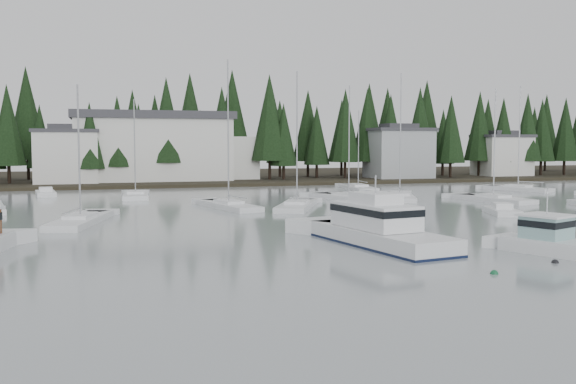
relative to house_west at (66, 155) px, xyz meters
name	(u,v)px	position (x,y,z in m)	size (l,w,h in m)	color
ground	(456,303)	(18.00, -79.00, -4.65)	(260.00, 260.00, 0.00)	gray
far_shore_land	(175,178)	(18.00, 18.00, -4.65)	(240.00, 54.00, 1.00)	black
conifer_treeline	(182,181)	(18.00, 7.00, -4.65)	(200.00, 22.00, 20.00)	black
house_west	(66,155)	(0.00, 0.00, 0.00)	(9.54, 7.42, 8.75)	silver
house_east_a	(398,152)	(54.00, -1.00, 0.25)	(10.60, 8.48, 9.25)	#999EA0
house_east_b	(502,154)	(76.00, 1.00, -0.25)	(9.54, 7.42, 8.25)	silver
harbor_inn	(166,147)	(15.04, 3.34, 1.12)	(29.50, 11.50, 10.90)	silver
cabin_cruiser_center	(379,233)	(21.23, -64.57, -3.90)	(5.61, 12.18, 5.04)	silver
lobster_boat_teal	(565,246)	(29.86, -71.00, -4.14)	(5.40, 8.18, 4.30)	silver
sailboat_0	(493,201)	(46.17, -40.19, -4.59)	(4.78, 10.34, 12.89)	silver
sailboat_4	(81,223)	(3.04, -47.92, -4.60)	(5.34, 11.20, 11.52)	silver
sailboat_6	(518,190)	(59.02, -27.02, -4.57)	(5.83, 9.62, 14.60)	silver
sailboat_7	(297,207)	(23.21, -41.07, -4.59)	(7.24, 10.88, 13.89)	silver
sailboat_8	(358,189)	(38.97, -19.10, -4.60)	(3.99, 10.78, 11.45)	silver
sailboat_9	(229,207)	(16.76, -39.12, -4.57)	(4.85, 10.87, 15.03)	silver
sailboat_10	(400,198)	(37.61, -34.55, -4.58)	(6.76, 10.83, 14.87)	silver
sailboat_11	(136,197)	(8.65, -23.76, -4.59)	(3.34, 9.33, 12.07)	silver
sailboat_12	(349,199)	(31.59, -33.91, -4.59)	(6.26, 11.18, 13.38)	silver
runabout_1	(390,214)	(29.24, -49.47, -4.52)	(3.09, 5.69, 1.42)	silver
runabout_3	(46,194)	(-1.75, -17.49, -4.52)	(2.88, 5.85, 1.42)	silver
runabout_4	(502,213)	(39.29, -51.63, -4.52)	(3.84, 5.67, 1.42)	silver
mooring_buoy_green	(494,274)	(22.85, -74.47, -4.65)	(0.40, 0.40, 0.40)	#145933
mooring_buoy_dark	(555,263)	(27.67, -72.88, -4.65)	(0.39, 0.39, 0.39)	black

